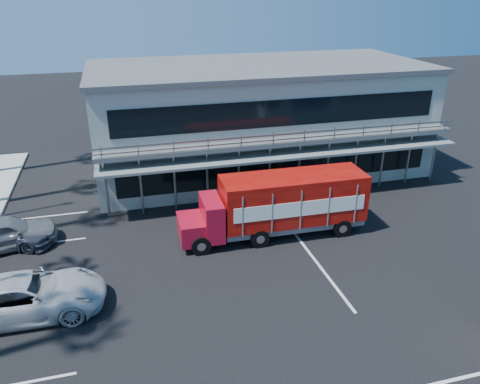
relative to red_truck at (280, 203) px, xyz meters
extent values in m
plane|color=black|center=(-1.20, -5.01, -1.79)|extent=(120.00, 120.00, 0.00)
cube|color=gray|center=(1.80, 9.99, 1.71)|extent=(22.00, 10.00, 7.00)
cube|color=#515454|center=(1.80, 9.99, 5.36)|extent=(22.40, 10.40, 0.30)
cube|color=#515454|center=(1.80, 4.39, 1.81)|extent=(22.00, 1.20, 0.25)
cube|color=gray|center=(1.80, 3.84, 2.31)|extent=(22.00, 0.08, 0.90)
cube|color=slate|center=(1.80, 4.09, 1.11)|extent=(22.00, 1.80, 0.15)
cube|color=black|center=(1.80, 4.97, -0.19)|extent=(20.00, 0.06, 1.60)
cube|color=black|center=(1.80, 4.97, 3.41)|extent=(20.00, 0.06, 1.60)
cube|color=#A50D23|center=(-4.65, 0.08, -0.86)|extent=(1.34, 2.12, 1.12)
cube|color=#A50D23|center=(-3.62, 0.06, -0.35)|extent=(0.97, 2.35, 1.96)
cube|color=black|center=(-3.62, 0.06, 0.21)|extent=(0.08, 1.98, 0.65)
cube|color=#B5160B|center=(0.67, -0.01, 0.26)|extent=(7.50, 2.46, 2.43)
cube|color=slate|center=(0.67, -0.01, -1.19)|extent=(7.50, 2.11, 0.28)
cube|color=white|center=(0.65, -1.19, 0.17)|extent=(6.87, 0.14, 0.79)
cube|color=white|center=(0.69, 1.17, 0.17)|extent=(6.87, 0.14, 0.79)
cylinder|color=black|center=(-4.39, -0.95, -1.31)|extent=(0.98, 0.30, 0.97)
cylinder|color=black|center=(-4.35, 1.10, -1.31)|extent=(0.98, 0.30, 0.97)
cylinder|color=black|center=(-1.40, -1.00, -1.31)|extent=(0.98, 0.30, 0.97)
cylinder|color=black|center=(-1.36, 1.05, -1.31)|extent=(0.98, 0.30, 0.97)
cylinder|color=black|center=(3.08, -1.08, -1.31)|extent=(0.98, 0.30, 0.97)
cylinder|color=black|center=(3.11, 0.97, -1.31)|extent=(0.98, 0.30, 0.97)
imported|color=silver|center=(-11.88, -3.59, -0.95)|extent=(6.11, 2.90, 1.68)
imported|color=#343645|center=(-13.70, 2.59, -1.10)|extent=(5.18, 3.52, 1.39)
imported|color=slate|center=(-13.70, 2.19, -0.96)|extent=(5.18, 2.87, 1.67)
camera|label=1|loc=(-7.67, -20.51, 10.38)|focal=35.00mm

